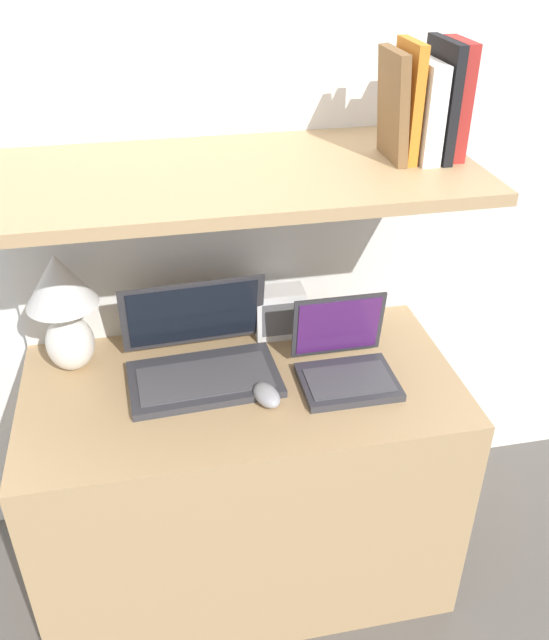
# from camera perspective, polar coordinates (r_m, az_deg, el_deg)

# --- Properties ---
(wall_back) EXTENTS (6.00, 0.05, 2.40)m
(wall_back) POSITION_cam_1_polar(r_m,az_deg,el_deg) (1.83, -4.99, 14.05)
(wall_back) COLOR white
(wall_back) RESTS_ON ground_plane
(desk) EXTENTS (1.12, 0.58, 0.70)m
(desk) POSITION_cam_1_polar(r_m,az_deg,el_deg) (1.98, -2.51, -13.41)
(desk) COLOR tan
(desk) RESTS_ON ground_plane
(back_riser) EXTENTS (1.12, 0.04, 1.22)m
(back_riser) POSITION_cam_1_polar(r_m,az_deg,el_deg) (2.05, -4.07, -2.23)
(back_riser) COLOR white
(back_riser) RESTS_ON ground_plane
(shelf) EXTENTS (1.12, 0.52, 0.03)m
(shelf) POSITION_cam_1_polar(r_m,az_deg,el_deg) (1.55, -3.70, 12.04)
(shelf) COLOR tan
(shelf) RESTS_ON back_riser
(table_lamp) EXTENTS (0.18, 0.18, 0.33)m
(table_lamp) POSITION_cam_1_polar(r_m,az_deg,el_deg) (1.78, -17.41, 1.42)
(table_lamp) COLOR white
(table_lamp) RESTS_ON desk
(laptop_large) EXTENTS (0.40, 0.30, 0.23)m
(laptop_large) POSITION_cam_1_polar(r_m,az_deg,el_deg) (1.77, -6.24, -3.15)
(laptop_large) COLOR #333338
(laptop_large) RESTS_ON desk
(laptop_small) EXTENTS (0.24, 0.22, 0.20)m
(laptop_small) POSITION_cam_1_polar(r_m,az_deg,el_deg) (1.75, 5.94, -3.58)
(laptop_small) COLOR #333338
(laptop_small) RESTS_ON desk
(computer_mouse) EXTENTS (0.08, 0.11, 0.04)m
(computer_mouse) POSITION_cam_1_polar(r_m,az_deg,el_deg) (1.67, -0.67, -6.35)
(computer_mouse) COLOR #99999E
(computer_mouse) RESTS_ON desk
(router_box) EXTENTS (0.14, 0.08, 0.14)m
(router_box) POSITION_cam_1_polar(r_m,az_deg,el_deg) (1.90, 0.39, 0.66)
(router_box) COLOR white
(router_box) RESTS_ON desk
(book_red) EXTENTS (0.03, 0.13, 0.26)m
(book_red) POSITION_cam_1_polar(r_m,az_deg,el_deg) (1.65, 14.87, 17.51)
(book_red) COLOR #A82823
(book_red) RESTS_ON shelf
(book_black) EXTENTS (0.02, 0.17, 0.26)m
(book_black) POSITION_cam_1_polar(r_m,az_deg,el_deg) (1.64, 13.78, 17.57)
(book_black) COLOR black
(book_black) RESTS_ON shelf
(book_white) EXTENTS (0.04, 0.16, 0.22)m
(book_white) POSITION_cam_1_polar(r_m,az_deg,el_deg) (1.63, 12.41, 16.90)
(book_white) COLOR silver
(book_white) RESTS_ON shelf
(book_orange) EXTENTS (0.02, 0.14, 0.26)m
(book_orange) POSITION_cam_1_polar(r_m,az_deg,el_deg) (1.61, 11.12, 17.60)
(book_orange) COLOR orange
(book_orange) RESTS_ON shelf
(book_brown) EXTENTS (0.04, 0.15, 0.24)m
(book_brown) POSITION_cam_1_polar(r_m,az_deg,el_deg) (1.60, 9.95, 17.32)
(book_brown) COLOR brown
(book_brown) RESTS_ON shelf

